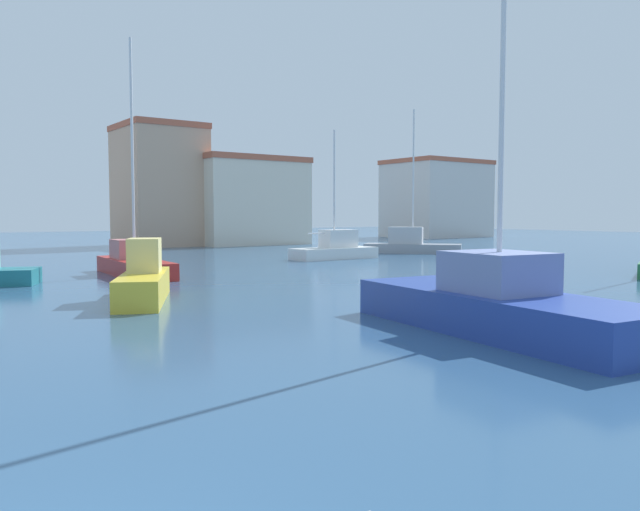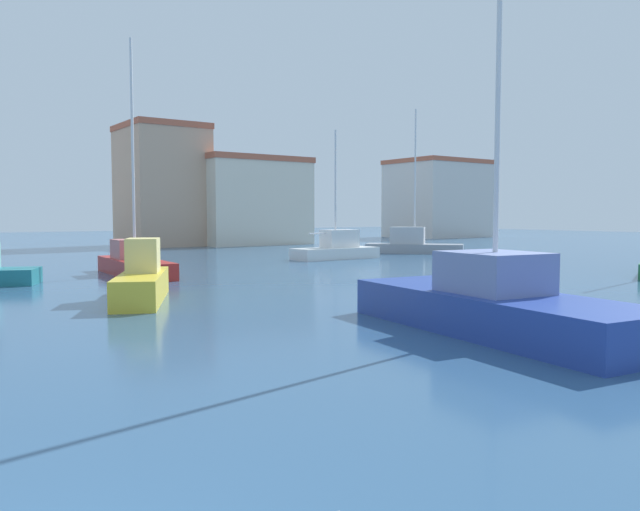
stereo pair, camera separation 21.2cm
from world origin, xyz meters
TOP-DOWN VIEW (x-y plane):
  - water at (15.00, 20.00)m, footprint 160.00×160.00m
  - sailboat_white_center_channel at (22.94, 26.67)m, footprint 5.60×2.04m
  - sailboat_red_inner_mooring at (9.30, 23.70)m, footprint 2.25×6.94m
  - sailboat_grey_behind_lamppost at (30.73, 28.12)m, footprint 5.82×6.38m
  - motorboat_yellow_far_right at (6.68, 15.29)m, footprint 3.37×5.15m
  - sailboat_blue_near_pier at (11.53, 5.40)m, footprint 3.61×8.25m
  - waterfront_apartments at (20.28, 48.32)m, footprint 6.54×7.30m
  - warehouse_block at (27.72, 47.36)m, footprint 10.08×8.95m
  - harbor_office at (55.29, 49.11)m, footprint 11.21×8.67m

SIDE VIEW (x-z plane):
  - water at x=15.00m, z-range 0.00..0.00m
  - sailboat_red_inner_mooring at x=9.30m, z-range -4.64..5.82m
  - sailboat_white_center_channel at x=22.94m, z-range -3.29..4.56m
  - motorboat_yellow_far_right at x=6.68m, z-range -0.34..1.63m
  - sailboat_blue_near_pier at x=11.53m, z-range -4.11..5.40m
  - sailboat_grey_behind_lamppost at x=30.73m, z-range -4.36..5.67m
  - warehouse_block at x=27.72m, z-range 0.01..7.90m
  - harbor_office at x=55.29m, z-range 0.01..9.17m
  - waterfront_apartments at x=20.28m, z-range 0.01..10.44m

